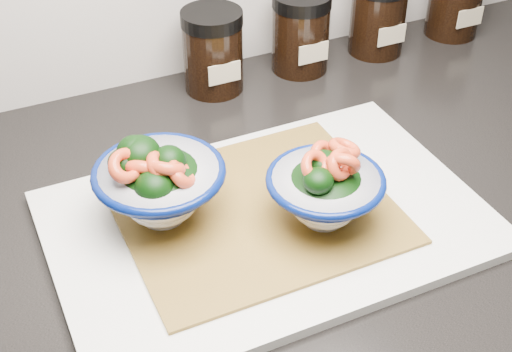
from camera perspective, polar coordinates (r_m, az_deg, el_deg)
name	(u,v)px	position (r m, az deg, el deg)	size (l,w,h in m)	color
countertop	(367,177)	(0.87, 8.85, -0.09)	(3.50, 0.60, 0.04)	black
cutting_board	(268,221)	(0.76, 0.94, -3.65)	(0.45, 0.30, 0.01)	silver
bamboo_mat	(256,210)	(0.76, 0.00, -2.75)	(0.28, 0.24, 0.00)	olive
bowl_left	(158,183)	(0.73, -7.84, -0.57)	(0.14, 0.14, 0.10)	white
bowl_right	(325,190)	(0.72, 5.55, -1.13)	(0.12, 0.12, 0.10)	white
spice_jar_a	(213,51)	(0.97, -3.46, 9.96)	(0.08, 0.08, 0.11)	black
spice_jar_b	(301,32)	(1.02, 3.59, 11.41)	(0.08, 0.08, 0.11)	black
spice_jar_c	(378,16)	(1.08, 9.74, 12.54)	(0.08, 0.08, 0.11)	black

